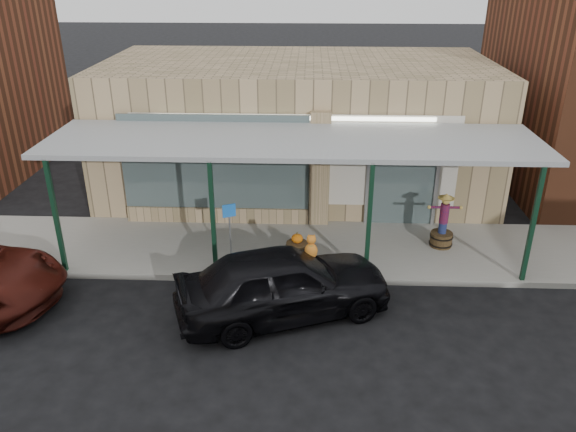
{
  "coord_description": "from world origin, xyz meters",
  "views": [
    {
      "loc": [
        0.41,
        -9.52,
        7.11
      ],
      "look_at": [
        -0.08,
        2.6,
        1.5
      ],
      "focal_mm": 35.0,
      "sensor_mm": 36.0,
      "label": 1
    }
  ],
  "objects_px": {
    "handicap_sign": "(230,226)",
    "parked_sedan": "(283,283)",
    "barrel_pumpkin": "(297,247)",
    "barrel_scarecrow": "(442,228)"
  },
  "relations": [
    {
      "from": "barrel_pumpkin",
      "to": "handicap_sign",
      "type": "xyz_separation_m",
      "value": [
        -1.63,
        -0.42,
        0.79
      ]
    },
    {
      "from": "handicap_sign",
      "to": "parked_sedan",
      "type": "distance_m",
      "value": 2.44
    },
    {
      "from": "handicap_sign",
      "to": "parked_sedan",
      "type": "relative_size",
      "value": 0.32
    },
    {
      "from": "barrel_pumpkin",
      "to": "parked_sedan",
      "type": "bearing_deg",
      "value": -95.6
    },
    {
      "from": "barrel_pumpkin",
      "to": "barrel_scarecrow",
      "type": "bearing_deg",
      "value": 10.41
    },
    {
      "from": "barrel_scarecrow",
      "to": "barrel_pumpkin",
      "type": "xyz_separation_m",
      "value": [
        -3.79,
        -0.7,
        -0.27
      ]
    },
    {
      "from": "barrel_scarecrow",
      "to": "handicap_sign",
      "type": "xyz_separation_m",
      "value": [
        -5.42,
        -1.11,
        0.52
      ]
    },
    {
      "from": "barrel_scarecrow",
      "to": "parked_sedan",
      "type": "relative_size",
      "value": 0.3
    },
    {
      "from": "parked_sedan",
      "to": "barrel_pumpkin",
      "type": "bearing_deg",
      "value": -26.04
    },
    {
      "from": "handicap_sign",
      "to": "parked_sedan",
      "type": "xyz_separation_m",
      "value": [
        1.4,
        -1.96,
        -0.38
      ]
    }
  ]
}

